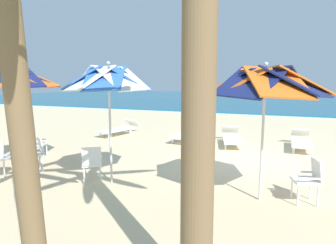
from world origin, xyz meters
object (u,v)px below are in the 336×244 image
(beach_umbrella_2, at_px, (10,79))
(plastic_chair_3, at_px, (35,142))
(sun_lounger_3, at_px, (119,128))
(beachgoer_seated, at_px, (209,110))
(sun_lounger_2, at_px, (188,133))
(beach_umbrella_0, at_px, (265,83))
(plastic_chair_0, at_px, (309,178))
(plastic_chair_1, at_px, (92,162))
(palm_tree_3, at_px, (19,45))
(beach_umbrella_1, at_px, (109,80))
(palm_tree_0, at_px, (202,23))
(sun_lounger_0, at_px, (301,140))
(sun_lounger_1, at_px, (232,137))
(plastic_chair_4, at_px, (36,152))

(beach_umbrella_2, xyz_separation_m, plastic_chair_3, (-0.29, 0.94, -1.88))
(sun_lounger_3, distance_m, beachgoer_seated, 8.97)
(beach_umbrella_2, height_order, sun_lounger_2, beach_umbrella_2)
(beach_umbrella_2, bearing_deg, beach_umbrella_0, 2.59)
(plastic_chair_0, bearing_deg, plastic_chair_1, -171.84)
(palm_tree_3, bearing_deg, beachgoer_seated, 96.09)
(beach_umbrella_1, distance_m, palm_tree_0, 3.97)
(sun_lounger_0, xyz_separation_m, sun_lounger_2, (-4.07, -0.12, 0.00))
(beach_umbrella_1, xyz_separation_m, plastic_chair_1, (-0.40, -0.17, -1.85))
(beach_umbrella_0, distance_m, palm_tree_0, 3.11)
(beach_umbrella_2, height_order, sun_lounger_3, beach_umbrella_2)
(beach_umbrella_2, distance_m, beachgoer_seated, 14.22)
(beachgoer_seated, bearing_deg, palm_tree_3, -83.91)
(sun_lounger_1, distance_m, beachgoer_seated, 9.41)
(sun_lounger_0, distance_m, palm_tree_0, 8.57)
(palm_tree_0, xyz_separation_m, palm_tree_3, (-2.13, -0.10, -0.11))
(plastic_chair_0, distance_m, plastic_chair_4, 6.41)
(beach_umbrella_0, bearing_deg, palm_tree_3, -128.99)
(plastic_chair_1, xyz_separation_m, sun_lounger_2, (0.57, 5.35, -0.22))
(beach_umbrella_1, relative_size, sun_lounger_0, 1.27)
(plastic_chair_0, distance_m, sun_lounger_3, 8.43)
(beach_umbrella_1, height_order, sun_lounger_2, beach_umbrella_1)
(plastic_chair_4, bearing_deg, beach_umbrella_1, -1.14)
(plastic_chair_3, xyz_separation_m, sun_lounger_3, (0.33, 4.22, -0.22))
(plastic_chair_0, xyz_separation_m, plastic_chair_1, (-4.49, -0.64, 0.00))
(sun_lounger_3, bearing_deg, plastic_chair_4, -83.11)
(plastic_chair_4, xyz_separation_m, palm_tree_3, (2.99, -2.91, 2.24))
(beach_umbrella_1, bearing_deg, beach_umbrella_0, 4.89)
(plastic_chair_0, relative_size, plastic_chair_1, 1.00)
(sun_lounger_0, xyz_separation_m, sun_lounger_1, (-2.34, -0.27, 0.00))
(plastic_chair_1, height_order, palm_tree_0, palm_tree_0)
(beach_umbrella_0, bearing_deg, plastic_chair_3, 174.18)
(sun_lounger_1, distance_m, sun_lounger_3, 4.83)
(palm_tree_0, bearing_deg, sun_lounger_1, 96.68)
(plastic_chair_1, relative_size, plastic_chair_4, 1.00)
(plastic_chair_0, bearing_deg, sun_lounger_1, 115.68)
(plastic_chair_0, distance_m, plastic_chair_1, 4.54)
(beach_umbrella_2, bearing_deg, sun_lounger_3, 89.58)
(sun_lounger_1, relative_size, palm_tree_3, 0.54)
(plastic_chair_3, relative_size, palm_tree_3, 0.21)
(beach_umbrella_2, bearing_deg, plastic_chair_3, 107.33)
(beach_umbrella_1, height_order, beach_umbrella_2, beach_umbrella_1)
(beach_umbrella_0, relative_size, beach_umbrella_1, 0.97)
(plastic_chair_1, relative_size, sun_lounger_0, 0.40)
(sun_lounger_3, bearing_deg, sun_lounger_1, -1.56)
(plastic_chair_0, distance_m, beach_umbrella_2, 7.31)
(plastic_chair_3, relative_size, beachgoer_seated, 0.94)
(beachgoer_seated, bearing_deg, plastic_chair_3, -99.38)
(beach_umbrella_0, height_order, palm_tree_0, palm_tree_0)
(beach_umbrella_0, bearing_deg, sun_lounger_2, 121.95)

